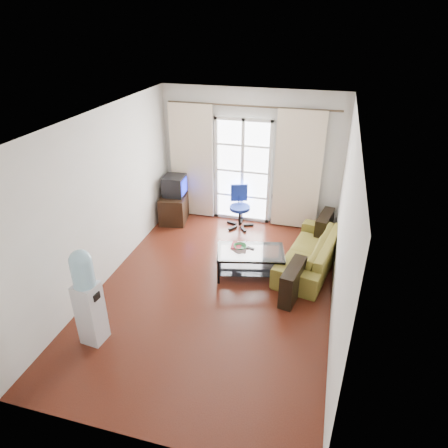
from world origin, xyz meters
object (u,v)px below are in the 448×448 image
at_px(coffee_table, 250,259).
at_px(water_cooler, 87,296).
at_px(tv_stand, 174,207).
at_px(sofa, 310,251).
at_px(crt_tv, 174,185).
at_px(task_chair, 240,215).

relative_size(coffee_table, water_cooler, 0.86).
relative_size(tv_stand, water_cooler, 0.55).
height_order(sofa, tv_stand, tv_stand).
xyz_separation_m(coffee_table, tv_stand, (-1.96, 1.54, -0.00)).
distance_m(sofa, crt_tv, 3.11).
relative_size(coffee_table, crt_tv, 2.53).
height_order(tv_stand, task_chair, task_chair).
distance_m(sofa, tv_stand, 3.07).
height_order(sofa, task_chair, task_chair).
bearing_deg(crt_tv, sofa, -23.56).
bearing_deg(coffee_table, sofa, 29.24).
bearing_deg(sofa, task_chair, -115.03).
bearing_deg(coffee_table, tv_stand, 141.75).
bearing_deg(task_chair, tv_stand, 163.92).
xyz_separation_m(coffee_table, crt_tv, (-1.95, 1.57, 0.48)).
distance_m(coffee_table, task_chair, 1.72).
height_order(coffee_table, crt_tv, crt_tv).
relative_size(tv_stand, task_chair, 0.90).
xyz_separation_m(crt_tv, task_chair, (1.39, 0.06, -0.52)).
height_order(sofa, crt_tv, crt_tv).
xyz_separation_m(sofa, crt_tv, (-2.89, 1.04, 0.49)).
relative_size(sofa, crt_tv, 4.25).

